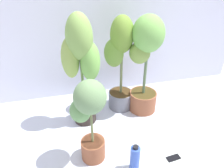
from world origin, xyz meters
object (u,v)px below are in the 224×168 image
object	(u,v)px
potted_plant_back_right	(145,60)
cell_phone	(173,158)
nutrient_bottle	(135,158)
potted_plant_front_left	(89,115)
potted_plant_back_center	(120,61)
potted_plant_back_left	(81,63)

from	to	relation	value
potted_plant_back_right	cell_phone	size ratio (longest dim) A/B	6.57
nutrient_bottle	potted_plant_front_left	bearing A→B (deg)	146.58
nutrient_bottle	cell_phone	bearing A→B (deg)	1.99
cell_phone	nutrient_bottle	distance (m)	0.35
potted_plant_back_right	potted_plant_back_center	bearing A→B (deg)	154.23
potted_plant_back_left	nutrient_bottle	size ratio (longest dim) A/B	4.44
potted_plant_front_left	cell_phone	bearing A→B (deg)	-16.12
potted_plant_front_left	nutrient_bottle	distance (m)	0.47
potted_plant_back_left	cell_phone	distance (m)	1.09
potted_plant_back_right	cell_phone	distance (m)	0.90
potted_plant_back_right	nutrient_bottle	world-z (taller)	potted_plant_back_right
potted_plant_back_right	potted_plant_back_left	bearing A→B (deg)	-176.28
potted_plant_back_left	cell_phone	world-z (taller)	potted_plant_back_left
potted_plant_back_right	nutrient_bottle	distance (m)	0.90
potted_plant_front_left	cell_phone	xyz separation A→B (m)	(0.63, -0.18, -0.42)
potted_plant_back_center	potted_plant_back_right	world-z (taller)	potted_plant_back_right
nutrient_bottle	potted_plant_back_right	bearing A→B (deg)	65.39
potted_plant_back_center	potted_plant_back_right	distance (m)	0.25
potted_plant_back_center	potted_plant_back_right	size ratio (longest dim) A/B	0.98
potted_plant_back_left	potted_plant_back_center	world-z (taller)	potted_plant_back_left
potted_plant_back_left	potted_plant_front_left	xyz separation A→B (m)	(-0.01, -0.47, -0.20)
potted_plant_front_left	cell_phone	size ratio (longest dim) A/B	4.69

